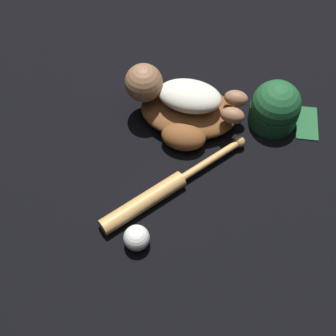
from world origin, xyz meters
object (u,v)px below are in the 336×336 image
baseball_bat (158,193)px  baseball_cap (276,108)px  baseball_glove (188,116)px  baseball (137,238)px  baby_figure (174,91)px

baseball_bat → baseball_cap: (-0.28, -0.36, 0.04)m
baseball_glove → baseball: 0.43m
baby_figure → baseball: size_ratio=5.22×
baseball_glove → baseball_bat: 0.28m
baseball_cap → baseball_glove: bearing=17.2°
baseball → baseball_glove: bearing=-94.9°
baseball_glove → baseball_cap: baseball_cap is taller
baby_figure → baseball_cap: baby_figure is taller
baseball → baseball_cap: 0.59m
baby_figure → baseball_bat: 0.31m
baseball → baseball_cap: size_ratio=0.31×
baby_figure → baseball: bearing=91.6°
baseball_bat → baseball: bearing=83.2°
baseball_cap → baby_figure: bearing=11.9°
baseball_glove → baseball_bat: bearing=86.1°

